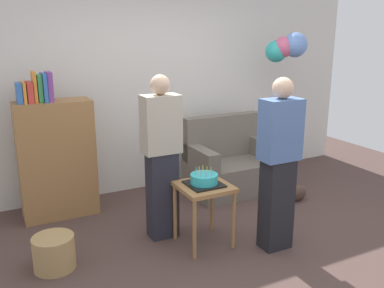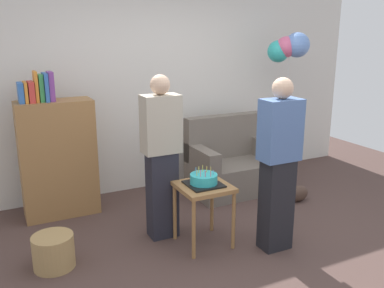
{
  "view_description": "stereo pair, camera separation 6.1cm",
  "coord_description": "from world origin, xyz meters",
  "px_view_note": "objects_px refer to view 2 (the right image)",
  "views": [
    {
      "loc": [
        -2.07,
        -2.99,
        2.02
      ],
      "look_at": [
        -0.26,
        0.53,
        0.95
      ],
      "focal_mm": 39.32,
      "sensor_mm": 36.0,
      "label": 1
    },
    {
      "loc": [
        -2.02,
        -3.02,
        2.02
      ],
      "look_at": [
        -0.26,
        0.53,
        0.95
      ],
      "focal_mm": 39.32,
      "sensor_mm": 36.0,
      "label": 2
    }
  ],
  "objects_px": {
    "birthday_cake": "(204,180)",
    "bookshelf": "(57,156)",
    "side_table": "(204,194)",
    "person_holding_cake": "(278,165)",
    "wicker_basket": "(54,251)",
    "handbag": "(298,194)",
    "couch": "(232,165)",
    "person_blowing_candles": "(162,157)",
    "balloon_bunch": "(289,47)"
  },
  "relations": [
    {
      "from": "person_blowing_candles",
      "to": "handbag",
      "type": "height_order",
      "value": "person_blowing_candles"
    },
    {
      "from": "bookshelf",
      "to": "balloon_bunch",
      "type": "relative_size",
      "value": 0.81
    },
    {
      "from": "side_table",
      "to": "handbag",
      "type": "distance_m",
      "value": 1.63
    },
    {
      "from": "birthday_cake",
      "to": "person_blowing_candles",
      "type": "height_order",
      "value": "person_blowing_candles"
    },
    {
      "from": "handbag",
      "to": "bookshelf",
      "type": "bearing_deg",
      "value": 160.95
    },
    {
      "from": "couch",
      "to": "handbag",
      "type": "height_order",
      "value": "couch"
    },
    {
      "from": "person_holding_cake",
      "to": "handbag",
      "type": "bearing_deg",
      "value": -145.39
    },
    {
      "from": "handbag",
      "to": "birthday_cake",
      "type": "bearing_deg",
      "value": -164.74
    },
    {
      "from": "couch",
      "to": "balloon_bunch",
      "type": "distance_m",
      "value": 1.68
    },
    {
      "from": "couch",
      "to": "side_table",
      "type": "bearing_deg",
      "value": -131.99
    },
    {
      "from": "birthday_cake",
      "to": "bookshelf",
      "type": "bearing_deg",
      "value": 130.13
    },
    {
      "from": "wicker_basket",
      "to": "handbag",
      "type": "xyz_separation_m",
      "value": [
        2.9,
        0.21,
        -0.05
      ]
    },
    {
      "from": "bookshelf",
      "to": "handbag",
      "type": "distance_m",
      "value": 2.86
    },
    {
      "from": "handbag",
      "to": "balloon_bunch",
      "type": "relative_size",
      "value": 0.14
    },
    {
      "from": "bookshelf",
      "to": "balloon_bunch",
      "type": "height_order",
      "value": "balloon_bunch"
    },
    {
      "from": "birthday_cake",
      "to": "balloon_bunch",
      "type": "bearing_deg",
      "value": 31.6
    },
    {
      "from": "couch",
      "to": "wicker_basket",
      "type": "relative_size",
      "value": 3.06
    },
    {
      "from": "couch",
      "to": "balloon_bunch",
      "type": "xyz_separation_m",
      "value": [
        0.82,
        0.01,
        1.47
      ]
    },
    {
      "from": "bookshelf",
      "to": "balloon_bunch",
      "type": "bearing_deg",
      "value": -4.18
    },
    {
      "from": "side_table",
      "to": "wicker_basket",
      "type": "distance_m",
      "value": 1.44
    },
    {
      "from": "handbag",
      "to": "couch",
      "type": "bearing_deg",
      "value": 127.33
    },
    {
      "from": "bookshelf",
      "to": "birthday_cake",
      "type": "distance_m",
      "value": 1.74
    },
    {
      "from": "side_table",
      "to": "birthday_cake",
      "type": "relative_size",
      "value": 1.91
    },
    {
      "from": "handbag",
      "to": "wicker_basket",
      "type": "bearing_deg",
      "value": -175.82
    },
    {
      "from": "side_table",
      "to": "birthday_cake",
      "type": "height_order",
      "value": "birthday_cake"
    },
    {
      "from": "birthday_cake",
      "to": "side_table",
      "type": "bearing_deg",
      "value": 124.13
    },
    {
      "from": "bookshelf",
      "to": "wicker_basket",
      "type": "distance_m",
      "value": 1.27
    },
    {
      "from": "person_blowing_candles",
      "to": "balloon_bunch",
      "type": "relative_size",
      "value": 0.81
    },
    {
      "from": "wicker_basket",
      "to": "balloon_bunch",
      "type": "relative_size",
      "value": 0.18
    },
    {
      "from": "couch",
      "to": "bookshelf",
      "type": "relative_size",
      "value": 0.68
    },
    {
      "from": "bookshelf",
      "to": "birthday_cake",
      "type": "height_order",
      "value": "bookshelf"
    },
    {
      "from": "bookshelf",
      "to": "person_holding_cake",
      "type": "distance_m",
      "value": 2.41
    },
    {
      "from": "handbag",
      "to": "side_table",
      "type": "bearing_deg",
      "value": -164.74
    },
    {
      "from": "side_table",
      "to": "wicker_basket",
      "type": "relative_size",
      "value": 1.69
    },
    {
      "from": "bookshelf",
      "to": "wicker_basket",
      "type": "height_order",
      "value": "bookshelf"
    },
    {
      "from": "wicker_basket",
      "to": "bookshelf",
      "type": "bearing_deg",
      "value": 77.17
    },
    {
      "from": "bookshelf",
      "to": "person_blowing_candles",
      "type": "bearing_deg",
      "value": -50.01
    },
    {
      "from": "couch",
      "to": "person_blowing_candles",
      "type": "bearing_deg",
      "value": -149.02
    },
    {
      "from": "couch",
      "to": "side_table",
      "type": "xyz_separation_m",
      "value": [
        -1.0,
        -1.11,
        0.18
      ]
    },
    {
      "from": "birthday_cake",
      "to": "balloon_bunch",
      "type": "distance_m",
      "value": 2.42
    },
    {
      "from": "handbag",
      "to": "balloon_bunch",
      "type": "bearing_deg",
      "value": 67.62
    },
    {
      "from": "couch",
      "to": "wicker_basket",
      "type": "bearing_deg",
      "value": -159.16
    },
    {
      "from": "person_blowing_candles",
      "to": "person_holding_cake",
      "type": "height_order",
      "value": "same"
    },
    {
      "from": "bookshelf",
      "to": "person_blowing_candles",
      "type": "distance_m",
      "value": 1.3
    },
    {
      "from": "side_table",
      "to": "balloon_bunch",
      "type": "bearing_deg",
      "value": 31.6
    },
    {
      "from": "couch",
      "to": "person_blowing_candles",
      "type": "distance_m",
      "value": 1.58
    },
    {
      "from": "side_table",
      "to": "person_holding_cake",
      "type": "height_order",
      "value": "person_holding_cake"
    },
    {
      "from": "couch",
      "to": "handbag",
      "type": "distance_m",
      "value": 0.9
    },
    {
      "from": "couch",
      "to": "person_holding_cake",
      "type": "bearing_deg",
      "value": -105.88
    },
    {
      "from": "person_blowing_candles",
      "to": "person_holding_cake",
      "type": "relative_size",
      "value": 1.0
    }
  ]
}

